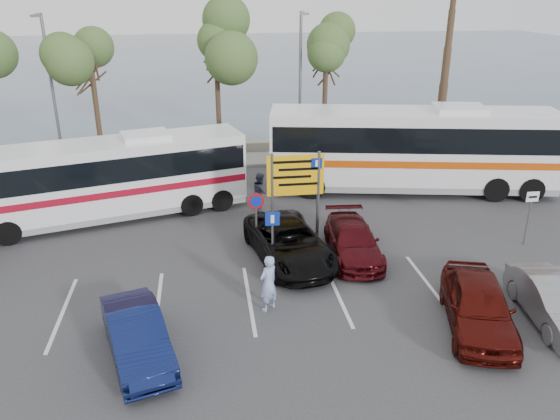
{
  "coord_description": "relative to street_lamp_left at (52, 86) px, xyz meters",
  "views": [
    {
      "loc": [
        -2.35,
        -16.19,
        9.37
      ],
      "look_at": [
        0.38,
        3.0,
        1.39
      ],
      "focal_mm": 35.0,
      "sensor_mm": 36.0,
      "label": 1
    }
  ],
  "objects": [
    {
      "name": "sign_taxi",
      "position": [
        19.8,
        -12.03,
        -3.18
      ],
      "size": [
        0.5,
        0.07,
        2.2
      ],
      "color": "slate",
      "rests_on": "ground"
    },
    {
      "name": "street_lamp_right",
      "position": [
        13.0,
        0.0,
        0.0
      ],
      "size": [
        0.45,
        1.15,
        8.01
      ],
      "color": "slate",
      "rests_on": "kerb_strip"
    },
    {
      "name": "tree_right",
      "position": [
        14.5,
        0.48,
        1.57
      ],
      "size": [
        3.2,
        3.2,
        7.4
      ],
      "color": "#382619",
      "rests_on": "kerb_strip"
    },
    {
      "name": "street_lamp_left",
      "position": [
        0.0,
        0.0,
        0.0
      ],
      "size": [
        0.45,
        1.15,
        8.01
      ],
      "color": "slate",
      "rests_on": "kerb_strip"
    },
    {
      "name": "pedestrian_near",
      "position": [
        9.35,
        -15.21,
        -3.67
      ],
      "size": [
        0.81,
        0.77,
        1.85
      ],
      "primitive_type": "imported",
      "rotation": [
        0.0,
        0.0,
        3.81
      ],
      "color": "#91A7D4",
      "rests_on": "ground"
    },
    {
      "name": "direction_sign",
      "position": [
        11.0,
        -10.32,
        -2.17
      ],
      "size": [
        2.2,
        0.12,
        3.6
      ],
      "color": "slate",
      "rests_on": "ground"
    },
    {
      "name": "lane_markings",
      "position": [
        8.86,
        -14.52,
        -4.6
      ],
      "size": [
        12.02,
        4.2,
        0.01
      ],
      "primitive_type": null,
      "color": "silver",
      "rests_on": "ground"
    },
    {
      "name": "tree_left",
      "position": [
        2.0,
        0.48,
        1.41
      ],
      "size": [
        3.2,
        3.2,
        7.2
      ],
      "color": "#382619",
      "rests_on": "kerb_strip"
    },
    {
      "name": "coach_bus_right",
      "position": [
        17.5,
        -5.5,
        -2.64
      ],
      "size": [
        13.84,
        5.33,
        4.22
      ],
      "color": "white",
      "rests_on": "ground"
    },
    {
      "name": "ground",
      "position": [
        10.0,
        -13.52,
        -4.6
      ],
      "size": [
        120.0,
        120.0,
        0.0
      ],
      "primitive_type": "plane",
      "color": "#363638",
      "rests_on": "ground"
    },
    {
      "name": "pedestrian_far",
      "position": [
        10.0,
        -7.02,
        -3.73
      ],
      "size": [
        0.71,
        0.89,
        1.74
      ],
      "primitive_type": "imported",
      "rotation": [
        0.0,
        0.0,
        1.51
      ],
      "color": "#33364D",
      "rests_on": "ground"
    },
    {
      "name": "sea",
      "position": [
        10.0,
        46.48,
        -4.59
      ],
      "size": [
        140.0,
        140.0,
        0.0
      ],
      "primitive_type": "plane",
      "color": "#415668",
      "rests_on": "ground"
    },
    {
      "name": "seawall",
      "position": [
        10.0,
        2.48,
        -4.3
      ],
      "size": [
        48.0,
        0.8,
        0.6
      ],
      "primitive_type": "cube",
      "color": "gray",
      "rests_on": "ground"
    },
    {
      "name": "car_maroon",
      "position": [
        12.9,
        -12.02,
        -3.98
      ],
      "size": [
        2.04,
        4.41,
        1.25
      ],
      "primitive_type": "imported",
      "rotation": [
        0.0,
        0.0,
        -0.07
      ],
      "color": "#450B10",
      "rests_on": "ground"
    },
    {
      "name": "sign_parking",
      "position": [
        9.8,
        -12.73,
        -3.13
      ],
      "size": [
        0.5,
        0.07,
        2.25
      ],
      "color": "slate",
      "rests_on": "ground"
    },
    {
      "name": "car_blue",
      "position": [
        5.56,
        -17.02,
        -3.93
      ],
      "size": [
        2.48,
        4.27,
        1.33
      ],
      "primitive_type": "imported",
      "rotation": [
        0.0,
        0.0,
        0.28
      ],
      "color": "#0F1948",
      "rests_on": "ground"
    },
    {
      "name": "car_red",
      "position": [
        15.3,
        -17.02,
        -3.85
      ],
      "size": [
        2.94,
        4.75,
        1.51
      ],
      "primitive_type": "imported",
      "rotation": [
        0.0,
        0.0,
        -0.28
      ],
      "color": "#490E0A",
      "rests_on": "ground"
    },
    {
      "name": "suv_black",
      "position": [
        10.5,
        -12.02,
        -3.89
      ],
      "size": [
        3.19,
        5.44,
        1.42
      ],
      "primitive_type": "imported",
      "rotation": [
        0.0,
        0.0,
        0.17
      ],
      "color": "black",
      "rests_on": "ground"
    },
    {
      "name": "kerb_strip",
      "position": [
        10.0,
        0.48,
        -4.52
      ],
      "size": [
        44.0,
        2.4,
        0.15
      ],
      "primitive_type": "cube",
      "color": "gray",
      "rests_on": "ground"
    },
    {
      "name": "tree_mid",
      "position": [
        8.5,
        0.48,
        2.06
      ],
      "size": [
        3.2,
        3.2,
        8.0
      ],
      "color": "#382619",
      "rests_on": "kerb_strip"
    },
    {
      "name": "sign_no_stop",
      "position": [
        9.4,
        -11.13,
        -3.02
      ],
      "size": [
        0.6,
        0.08,
        2.35
      ],
      "color": "slate",
      "rests_on": "ground"
    },
    {
      "name": "car_silver_b",
      "position": [
        17.7,
        -17.02,
        -3.93
      ],
      "size": [
        1.9,
        4.19,
        1.33
      ],
      "primitive_type": "imported",
      "rotation": [
        0.0,
        0.0,
        -0.12
      ],
      "color": "gray",
      "rests_on": "ground"
    },
    {
      "name": "coach_bus_left",
      "position": [
        3.5,
        -7.02,
        -2.92
      ],
      "size": [
        11.82,
        5.48,
        3.61
      ],
      "color": "white",
      "rests_on": "ground"
    }
  ]
}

